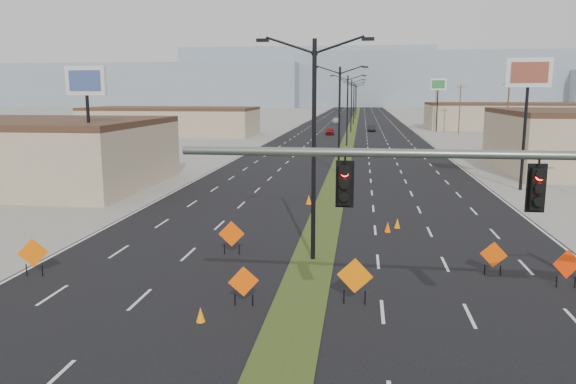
# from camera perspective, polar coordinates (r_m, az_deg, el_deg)

# --- Properties ---
(road_surface) EXTENTS (25.00, 400.00, 0.02)m
(road_surface) POSITION_cam_1_polar(r_m,az_deg,el_deg) (113.40, 6.44, 6.18)
(road_surface) COLOR black
(road_surface) RESTS_ON ground
(median_strip) EXTENTS (2.00, 400.00, 0.04)m
(median_strip) POSITION_cam_1_polar(r_m,az_deg,el_deg) (113.40, 6.44, 6.18)
(median_strip) COLOR #37491A
(median_strip) RESTS_ON ground
(building_sw_far) EXTENTS (30.00, 14.00, 4.50)m
(building_sw_far) POSITION_cam_1_polar(r_m,az_deg,el_deg) (104.03, -11.76, 6.92)
(building_sw_far) COLOR tan
(building_sw_far) RESTS_ON ground
(building_se_far) EXTENTS (44.00, 16.00, 5.00)m
(building_se_far) POSITION_cam_1_polar(r_m,az_deg,el_deg) (128.34, 23.90, 6.95)
(building_se_far) COLOR tan
(building_se_far) RESTS_ON ground
(mesa_west) EXTENTS (180.00, 50.00, 22.00)m
(mesa_west) POSITION_cam_1_polar(r_m,az_deg,el_deg) (317.56, -15.38, 10.38)
(mesa_west) COLOR #8292A1
(mesa_west) RESTS_ON ground
(mesa_center) EXTENTS (220.00, 50.00, 28.00)m
(mesa_center) POSITION_cam_1_polar(r_m,az_deg,el_deg) (315.46, 14.66, 10.96)
(mesa_center) COLOR #8292A1
(mesa_center) RESTS_ON ground
(mesa_backdrop) EXTENTS (140.00, 50.00, 32.00)m
(mesa_backdrop) POSITION_cam_1_polar(r_m,az_deg,el_deg) (334.77, 2.02, 11.55)
(mesa_backdrop) COLOR #8292A1
(mesa_backdrop) RESTS_ON ground
(streetlight_0) EXTENTS (5.15, 0.24, 10.02)m
(streetlight_0) POSITION_cam_1_polar(r_m,az_deg,el_deg) (25.31, 2.64, 4.94)
(streetlight_0) COLOR black
(streetlight_0) RESTS_ON ground
(streetlight_1) EXTENTS (5.15, 0.24, 10.02)m
(streetlight_1) POSITION_cam_1_polar(r_m,az_deg,el_deg) (53.21, 5.24, 7.63)
(streetlight_1) COLOR black
(streetlight_1) RESTS_ON ground
(streetlight_2) EXTENTS (5.15, 0.24, 10.02)m
(streetlight_2) POSITION_cam_1_polar(r_m,az_deg,el_deg) (81.18, 6.05, 8.47)
(streetlight_2) COLOR black
(streetlight_2) RESTS_ON ground
(streetlight_3) EXTENTS (5.15, 0.24, 10.02)m
(streetlight_3) POSITION_cam_1_polar(r_m,az_deg,el_deg) (109.17, 6.45, 8.87)
(streetlight_3) COLOR black
(streetlight_3) RESTS_ON ground
(streetlight_4) EXTENTS (5.15, 0.24, 10.02)m
(streetlight_4) POSITION_cam_1_polar(r_m,az_deg,el_deg) (137.16, 6.69, 9.11)
(streetlight_4) COLOR black
(streetlight_4) RESTS_ON ground
(streetlight_5) EXTENTS (5.15, 0.24, 10.02)m
(streetlight_5) POSITION_cam_1_polar(r_m,az_deg,el_deg) (165.15, 6.84, 9.27)
(streetlight_5) COLOR black
(streetlight_5) RESTS_ON ground
(streetlight_6) EXTENTS (5.15, 0.24, 10.02)m
(streetlight_6) POSITION_cam_1_polar(r_m,az_deg,el_deg) (193.15, 6.95, 9.39)
(streetlight_6) COLOR black
(streetlight_6) RESTS_ON ground
(utility_pole_1) EXTENTS (1.60, 0.20, 9.00)m
(utility_pole_1) POSITION_cam_1_polar(r_m,az_deg,el_deg) (75.33, 21.38, 7.14)
(utility_pole_1) COLOR #4C3823
(utility_pole_1) RESTS_ON ground
(utility_pole_2) EXTENTS (1.60, 0.20, 9.00)m
(utility_pole_2) POSITION_cam_1_polar(r_m,az_deg,el_deg) (109.63, 17.05, 8.11)
(utility_pole_2) COLOR #4C3823
(utility_pole_2) RESTS_ON ground
(utility_pole_3) EXTENTS (1.60, 0.20, 9.00)m
(utility_pole_3) POSITION_cam_1_polar(r_m,az_deg,el_deg) (144.26, 14.78, 8.60)
(utility_pole_3) COLOR #4C3823
(utility_pole_3) RESTS_ON ground
(car_left) EXTENTS (1.66, 3.79, 1.27)m
(car_left) POSITION_cam_1_polar(r_m,az_deg,el_deg) (103.00, 4.28, 6.17)
(car_left) COLOR maroon
(car_left) RESTS_ON ground
(car_mid) EXTENTS (1.58, 3.98, 1.29)m
(car_mid) POSITION_cam_1_polar(r_m,az_deg,el_deg) (112.78, 8.48, 6.44)
(car_mid) COLOR black
(car_mid) RESTS_ON ground
(car_far) EXTENTS (2.36, 4.84, 1.36)m
(car_far) POSITION_cam_1_polar(r_m,az_deg,el_deg) (139.10, 4.92, 7.20)
(car_far) COLOR #AEB1B7
(car_far) RESTS_ON ground
(construction_sign_0) EXTENTS (1.15, 0.53, 1.65)m
(construction_sign_0) POSITION_cam_1_polar(r_m,az_deg,el_deg) (26.09, -24.48, -5.76)
(construction_sign_0) COLOR #E95E04
(construction_sign_0) RESTS_ON ground
(construction_sign_1) EXTENTS (1.06, 0.46, 1.50)m
(construction_sign_1) POSITION_cam_1_polar(r_m,az_deg,el_deg) (20.66, -4.54, -9.21)
(construction_sign_1) COLOR #FF4F05
(construction_sign_1) RESTS_ON ground
(construction_sign_2) EXTENTS (1.23, 0.22, 1.65)m
(construction_sign_2) POSITION_cam_1_polar(r_m,az_deg,el_deg) (26.99, -5.76, -4.37)
(construction_sign_2) COLOR #EF4B05
(construction_sign_2) RESTS_ON ground
(construction_sign_3) EXTENTS (1.32, 0.21, 1.76)m
(construction_sign_3) POSITION_cam_1_polar(r_m,az_deg,el_deg) (20.83, 6.81, -8.60)
(construction_sign_3) COLOR orange
(construction_sign_3) RESTS_ON ground
(construction_sign_4) EXTENTS (1.18, 0.27, 1.59)m
(construction_sign_4) POSITION_cam_1_polar(r_m,az_deg,el_deg) (24.97, 26.51, -6.70)
(construction_sign_4) COLOR red
(construction_sign_4) RESTS_ON ground
(construction_sign_5) EXTENTS (1.07, 0.35, 1.47)m
(construction_sign_5) POSITION_cam_1_polar(r_m,az_deg,el_deg) (25.44, 20.15, -6.11)
(construction_sign_5) COLOR #EE4C05
(construction_sign_5) RESTS_ON ground
(cone_0) EXTENTS (0.40, 0.40, 0.53)m
(cone_0) POSITION_cam_1_polar(r_m,az_deg,el_deg) (19.66, -8.87, -12.23)
(cone_0) COLOR orange
(cone_0) RESTS_ON ground
(cone_1) EXTENTS (0.37, 0.37, 0.61)m
(cone_1) POSITION_cam_1_polar(r_m,az_deg,el_deg) (31.71, 10.09, -3.52)
(cone_1) COLOR #FB5C05
(cone_1) RESTS_ON ground
(cone_2) EXTENTS (0.41, 0.41, 0.58)m
(cone_2) POSITION_cam_1_polar(r_m,az_deg,el_deg) (32.74, 11.04, -3.14)
(cone_2) COLOR orange
(cone_2) RESTS_ON ground
(cone_3) EXTENTS (0.46, 0.46, 0.68)m
(cone_3) POSITION_cam_1_polar(r_m,az_deg,el_deg) (38.92, 2.12, -0.78)
(cone_3) COLOR orange
(cone_3) RESTS_ON ground
(pole_sign_west) EXTENTS (3.13, 0.64, 9.55)m
(pole_sign_west) POSITION_cam_1_polar(r_m,az_deg,el_deg) (43.57, -19.79, 9.66)
(pole_sign_west) COLOR black
(pole_sign_west) RESTS_ON ground
(pole_sign_east_near) EXTENTS (3.37, 0.83, 10.30)m
(pole_sign_east_near) POSITION_cam_1_polar(r_m,az_deg,el_deg) (47.84, 23.22, 10.23)
(pole_sign_east_near) COLOR black
(pole_sign_east_near) RESTS_ON ground
(pole_sign_east_far) EXTENTS (3.31, 1.28, 10.28)m
(pole_sign_east_far) POSITION_cam_1_polar(r_m,az_deg,el_deg) (114.81, 15.00, 10.16)
(pole_sign_east_far) COLOR black
(pole_sign_east_far) RESTS_ON ground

